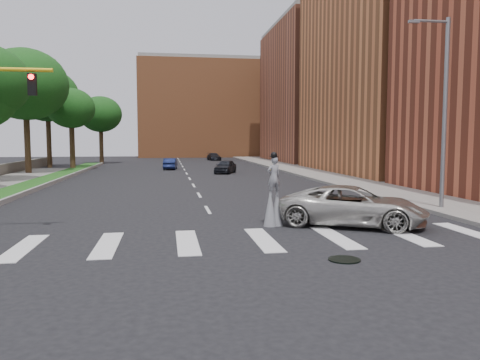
% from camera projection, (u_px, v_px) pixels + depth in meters
% --- Properties ---
extents(ground_plane, '(160.00, 160.00, 0.00)m').
position_uv_depth(ground_plane, '(230.00, 248.00, 14.71)').
color(ground_plane, black).
rests_on(ground_plane, ground).
extents(grass_median, '(2.00, 60.00, 0.25)m').
position_uv_depth(grass_median, '(28.00, 186.00, 32.60)').
color(grass_median, '#194C15').
rests_on(grass_median, ground).
extents(median_curb, '(0.20, 60.00, 0.28)m').
position_uv_depth(median_curb, '(44.00, 186.00, 32.76)').
color(median_curb, gray).
rests_on(median_curb, ground).
extents(sidewalk_right, '(5.00, 90.00, 0.18)m').
position_uv_depth(sidewalk_right, '(332.00, 177.00, 41.23)').
color(sidewalk_right, slate).
rests_on(sidewalk_right, ground).
extents(manhole, '(0.90, 0.90, 0.04)m').
position_uv_depth(manhole, '(344.00, 260.00, 13.20)').
color(manhole, black).
rests_on(manhole, ground).
extents(building_mid, '(16.00, 22.00, 24.00)m').
position_uv_depth(building_mid, '(408.00, 53.00, 46.57)').
color(building_mid, '#BC693B').
rests_on(building_mid, ground).
extents(building_far, '(16.00, 22.00, 20.00)m').
position_uv_depth(building_far, '(327.00, 95.00, 70.37)').
color(building_far, '#995138').
rests_on(building_far, ground).
extents(building_backdrop, '(26.00, 14.00, 18.00)m').
position_uv_depth(building_backdrop, '(207.00, 110.00, 91.60)').
color(building_backdrop, '#BC693B').
rests_on(building_backdrop, ground).
extents(streetlight, '(2.05, 0.20, 9.00)m').
position_uv_depth(streetlight, '(443.00, 107.00, 21.87)').
color(streetlight, slate).
rests_on(streetlight, ground).
extents(stilt_performer, '(0.82, 0.63, 2.91)m').
position_uv_depth(stilt_performer, '(274.00, 198.00, 18.35)').
color(stilt_performer, '#332314').
rests_on(stilt_performer, ground).
extents(suv_crossing, '(6.24, 4.96, 1.58)m').
position_uv_depth(suv_crossing, '(353.00, 206.00, 18.41)').
color(suv_crossing, beige).
rests_on(suv_crossing, ground).
extents(car_near, '(2.94, 4.28, 1.35)m').
position_uv_depth(car_near, '(225.00, 166.00, 46.54)').
color(car_near, black).
rests_on(car_near, ground).
extents(car_mid, '(1.67, 3.90, 1.25)m').
position_uv_depth(car_mid, '(170.00, 164.00, 52.57)').
color(car_mid, '#16204E').
rests_on(car_mid, ground).
extents(car_far, '(2.25, 4.26, 1.18)m').
position_uv_depth(car_far, '(214.00, 157.00, 74.50)').
color(car_far, black).
rests_on(car_far, ground).
extents(tree_4, '(7.90, 7.90, 11.90)m').
position_uv_depth(tree_4, '(25.00, 85.00, 43.98)').
color(tree_4, '#332314').
rests_on(tree_4, ground).
extents(tree_5, '(7.26, 7.26, 11.63)m').
position_uv_depth(tree_5, '(47.00, 96.00, 55.07)').
color(tree_5, '#332314').
rests_on(tree_5, ground).
extents(tree_6, '(5.11, 5.11, 8.92)m').
position_uv_depth(tree_6, '(71.00, 109.00, 50.78)').
color(tree_6, '#332314').
rests_on(tree_6, ground).
extents(tree_7, '(5.76, 5.76, 9.24)m').
position_uv_depth(tree_7, '(101.00, 114.00, 63.98)').
color(tree_7, '#332314').
rests_on(tree_7, ground).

